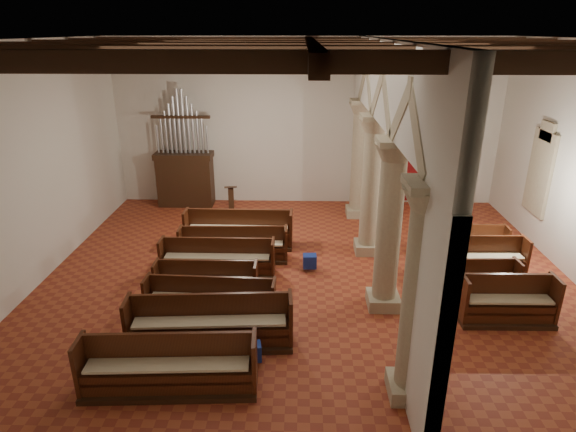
# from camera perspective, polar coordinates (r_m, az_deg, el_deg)

# --- Properties ---
(floor) EXTENTS (14.00, 14.00, 0.00)m
(floor) POSITION_cam_1_polar(r_m,az_deg,el_deg) (13.13, 2.30, -6.99)
(floor) COLOR #953D20
(floor) RESTS_ON ground
(ceiling) EXTENTS (14.00, 14.00, 0.00)m
(ceiling) POSITION_cam_1_polar(r_m,az_deg,el_deg) (11.56, 2.77, 20.20)
(ceiling) COLOR #332111
(ceiling) RESTS_ON wall_back
(wall_back) EXTENTS (14.00, 0.02, 6.00)m
(wall_back) POSITION_cam_1_polar(r_m,az_deg,el_deg) (17.85, 2.27, 10.91)
(wall_back) COLOR silver
(wall_back) RESTS_ON floor
(wall_front) EXTENTS (14.00, 0.02, 6.00)m
(wall_front) POSITION_cam_1_polar(r_m,az_deg,el_deg) (6.43, 3.19, -8.80)
(wall_front) COLOR silver
(wall_front) RESTS_ON floor
(wall_left) EXTENTS (0.02, 12.00, 6.00)m
(wall_left) POSITION_cam_1_polar(r_m,az_deg,el_deg) (13.80, -28.12, 5.28)
(wall_left) COLOR silver
(wall_left) RESTS_ON floor
(ceiling_beams) EXTENTS (13.80, 11.80, 0.30)m
(ceiling_beams) POSITION_cam_1_polar(r_m,az_deg,el_deg) (11.57, 2.75, 19.30)
(ceiling_beams) COLOR black
(ceiling_beams) RESTS_ON wall_back
(arcade) EXTENTS (0.90, 11.90, 6.00)m
(arcade) POSITION_cam_1_polar(r_m,az_deg,el_deg) (12.03, 11.25, 8.14)
(arcade) COLOR tan
(arcade) RESTS_ON floor
(window_right_b) EXTENTS (0.03, 1.00, 2.20)m
(window_right_b) POSITION_cam_1_polar(r_m,az_deg,el_deg) (16.29, 27.79, 4.54)
(window_right_b) COLOR #337356
(window_right_b) RESTS_ON wall_right
(window_back) EXTENTS (1.00, 0.03, 2.20)m
(window_back) POSITION_cam_1_polar(r_m,az_deg,el_deg) (18.73, 17.86, 7.90)
(window_back) COLOR #337356
(window_back) RESTS_ON wall_back
(pipe_organ) EXTENTS (2.10, 0.85, 4.40)m
(pipe_organ) POSITION_cam_1_polar(r_m,az_deg,el_deg) (18.25, -12.13, 5.43)
(pipe_organ) COLOR black
(pipe_organ) RESTS_ON floor
(lectern) EXTENTS (0.48, 0.50, 1.09)m
(lectern) POSITION_cam_1_polar(r_m,az_deg,el_deg) (17.34, -6.75, 1.73)
(lectern) COLOR #392312
(lectern) RESTS_ON floor
(dossal_curtain) EXTENTS (1.80, 0.07, 2.17)m
(dossal_curtain) POSITION_cam_1_polar(r_m,az_deg,el_deg) (18.57, 13.09, 4.96)
(dossal_curtain) COLOR maroon
(dossal_curtain) RESTS_ON floor
(processional_banner) EXTENTS (0.59, 0.75, 2.74)m
(processional_banner) POSITION_cam_1_polar(r_m,az_deg,el_deg) (17.90, 17.94, 2.76)
(processional_banner) COLOR black
(processional_banner) RESTS_ON floor
(hymnal_box_a) EXTENTS (0.40, 0.34, 0.35)m
(hymnal_box_a) POSITION_cam_1_polar(r_m,az_deg,el_deg) (9.88, -4.26, -15.75)
(hymnal_box_a) COLOR navy
(hymnal_box_a) RESTS_ON floor
(hymnal_box_b) EXTENTS (0.32, 0.27, 0.30)m
(hymnal_box_b) POSITION_cam_1_polar(r_m,az_deg,el_deg) (10.77, -5.12, -12.45)
(hymnal_box_b) COLOR navy
(hymnal_box_b) RESTS_ON floor
(hymnal_box_c) EXTENTS (0.38, 0.31, 0.36)m
(hymnal_box_c) POSITION_cam_1_polar(r_m,az_deg,el_deg) (13.24, 2.59, -5.36)
(hymnal_box_c) COLOR navy
(hymnal_box_c) RESTS_ON floor
(tube_heater_a) EXTENTS (1.07, 0.13, 0.11)m
(tube_heater_a) POSITION_cam_1_polar(r_m,az_deg,el_deg) (9.83, -10.21, -17.15)
(tube_heater_a) COLOR silver
(tube_heater_a) RESTS_ON floor
(tube_heater_b) EXTENTS (1.01, 0.27, 0.10)m
(tube_heater_b) POSITION_cam_1_polar(r_m,az_deg,el_deg) (10.61, -8.26, -13.78)
(tube_heater_b) COLOR white
(tube_heater_b) RESTS_ON floor
(nave_pew_0) EXTENTS (3.22, 0.92, 1.12)m
(nave_pew_0) POSITION_cam_1_polar(r_m,az_deg,el_deg) (9.46, -13.88, -17.68)
(nave_pew_0) COLOR black
(nave_pew_0) RESTS_ON floor
(nave_pew_1) EXTENTS (3.45, 0.98, 1.13)m
(nave_pew_1) POSITION_cam_1_polar(r_m,az_deg,el_deg) (10.41, -9.15, -13.19)
(nave_pew_1) COLOR black
(nave_pew_1) RESTS_ON floor
(nave_pew_2) EXTENTS (3.01, 0.77, 0.97)m
(nave_pew_2) POSITION_cam_1_polar(r_m,az_deg,el_deg) (11.34, -9.14, -10.36)
(nave_pew_2) COLOR black
(nave_pew_2) RESTS_ON floor
(nave_pew_3) EXTENTS (2.51, 0.65, 0.95)m
(nave_pew_3) POSITION_cam_1_polar(r_m,az_deg,el_deg) (12.12, -9.62, -8.19)
(nave_pew_3) COLOR black
(nave_pew_3) RESTS_ON floor
(nave_pew_4) EXTENTS (3.05, 0.67, 1.01)m
(nave_pew_4) POSITION_cam_1_polar(r_m,az_deg,el_deg) (13.15, -8.32, -5.54)
(nave_pew_4) COLOR black
(nave_pew_4) RESTS_ON floor
(nave_pew_5) EXTENTS (3.10, 0.76, 0.99)m
(nave_pew_5) POSITION_cam_1_polar(r_m,az_deg,el_deg) (13.87, -6.45, -3.99)
(nave_pew_5) COLOR black
(nave_pew_5) RESTS_ON floor
(nave_pew_6) EXTENTS (3.26, 0.79, 1.13)m
(nave_pew_6) POSITION_cam_1_polar(r_m,az_deg,el_deg) (14.71, -5.85, -2.22)
(nave_pew_6) COLOR black
(nave_pew_6) RESTS_ON floor
(aisle_pew_0) EXTENTS (2.10, 0.78, 1.12)m
(aisle_pew_0) POSITION_cam_1_polar(r_m,az_deg,el_deg) (12.07, 24.44, -9.76)
(aisle_pew_0) COLOR black
(aisle_pew_0) RESTS_ON floor
(aisle_pew_1) EXTENTS (1.80, 0.74, 0.96)m
(aisle_pew_1) POSITION_cam_1_polar(r_m,az_deg,el_deg) (12.89, 21.89, -7.59)
(aisle_pew_1) COLOR black
(aisle_pew_1) RESTS_ON floor
(aisle_pew_2) EXTENTS (2.09, 0.78, 1.08)m
(aisle_pew_2) POSITION_cam_1_polar(r_m,az_deg,el_deg) (14.00, 22.32, -5.15)
(aisle_pew_2) COLOR black
(aisle_pew_2) RESTS_ON floor
(aisle_pew_3) EXTENTS (1.89, 0.68, 0.96)m
(aisle_pew_3) POSITION_cam_1_polar(r_m,az_deg,el_deg) (14.98, 21.06, -3.39)
(aisle_pew_3) COLOR black
(aisle_pew_3) RESTS_ON floor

